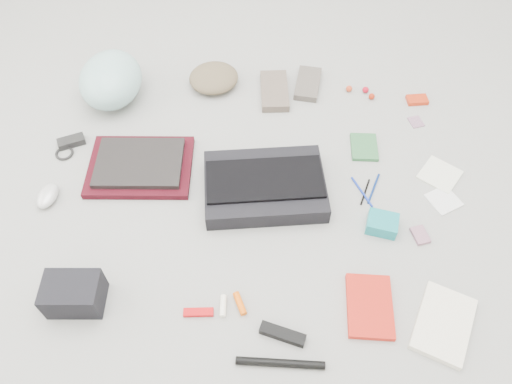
{
  "coord_description": "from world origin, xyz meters",
  "views": [
    {
      "loc": [
        0.02,
        -1.04,
        1.48
      ],
      "look_at": [
        0.0,
        0.0,
        0.05
      ],
      "focal_mm": 35.0,
      "sensor_mm": 36.0,
      "label": 1
    }
  ],
  "objects_px": {
    "camera_bag": "(74,294)",
    "laptop": "(139,163)",
    "book_red": "(370,306)",
    "bike_helmet": "(111,80)",
    "messenger_bag": "(265,186)",
    "accordion_wallet": "(382,224)"
  },
  "relations": [
    {
      "from": "camera_bag",
      "to": "laptop",
      "type": "bearing_deg",
      "value": 77.25
    },
    {
      "from": "camera_bag",
      "to": "book_red",
      "type": "bearing_deg",
      "value": -1.14
    },
    {
      "from": "camera_bag",
      "to": "book_red",
      "type": "relative_size",
      "value": 0.82
    },
    {
      "from": "bike_helmet",
      "to": "book_red",
      "type": "height_order",
      "value": "bike_helmet"
    },
    {
      "from": "laptop",
      "to": "book_red",
      "type": "distance_m",
      "value": 0.97
    },
    {
      "from": "messenger_bag",
      "to": "laptop",
      "type": "bearing_deg",
      "value": 162.71
    },
    {
      "from": "laptop",
      "to": "camera_bag",
      "type": "height_order",
      "value": "camera_bag"
    },
    {
      "from": "bike_helmet",
      "to": "book_red",
      "type": "xyz_separation_m",
      "value": [
        0.97,
        -0.94,
        -0.08
      ]
    },
    {
      "from": "messenger_bag",
      "to": "camera_bag",
      "type": "xyz_separation_m",
      "value": [
        -0.58,
        -0.44,
        0.02
      ]
    },
    {
      "from": "messenger_bag",
      "to": "book_red",
      "type": "height_order",
      "value": "messenger_bag"
    },
    {
      "from": "accordion_wallet",
      "to": "laptop",
      "type": "bearing_deg",
      "value": 178.41
    },
    {
      "from": "messenger_bag",
      "to": "camera_bag",
      "type": "height_order",
      "value": "camera_bag"
    },
    {
      "from": "accordion_wallet",
      "to": "book_red",
      "type": "bearing_deg",
      "value": -89.96
    },
    {
      "from": "bike_helmet",
      "to": "book_red",
      "type": "bearing_deg",
      "value": -41.99
    },
    {
      "from": "book_red",
      "to": "laptop",
      "type": "bearing_deg",
      "value": 148.5
    },
    {
      "from": "camera_bag",
      "to": "accordion_wallet",
      "type": "height_order",
      "value": "camera_bag"
    },
    {
      "from": "laptop",
      "to": "accordion_wallet",
      "type": "relative_size",
      "value": 3.09
    },
    {
      "from": "camera_bag",
      "to": "book_red",
      "type": "distance_m",
      "value": 0.92
    },
    {
      "from": "bike_helmet",
      "to": "messenger_bag",
      "type": "bearing_deg",
      "value": -35.66
    },
    {
      "from": "camera_bag",
      "to": "messenger_bag",
      "type": "bearing_deg",
      "value": 36.09
    },
    {
      "from": "messenger_bag",
      "to": "accordion_wallet",
      "type": "relative_size",
      "value": 4.15
    },
    {
      "from": "book_red",
      "to": "accordion_wallet",
      "type": "relative_size",
      "value": 2.03
    }
  ]
}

